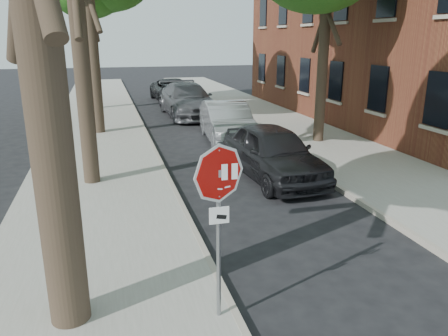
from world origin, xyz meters
The scene contains 10 objects.
ground centered at (0.00, 0.00, 0.00)m, with size 120.00×120.00×0.00m, color black.
sidewalk_left centered at (-2.50, 12.00, 0.06)m, with size 4.00×55.00×0.12m, color gray.
sidewalk_right centered at (6.00, 12.00, 0.06)m, with size 4.00×55.00×0.12m, color gray.
curb_left centered at (-0.45, 12.00, 0.07)m, with size 0.12×55.00×0.13m, color #9E9384.
curb_right centered at (3.95, 12.00, 0.07)m, with size 0.12×55.00×0.13m, color #9E9384.
stop_sign centered at (-0.70, -0.03, 1.95)m, with size 0.76×0.34×2.61m.
car_a centered at (2.60, 6.28, 0.79)m, with size 1.88×4.66×1.59m, color black.
car_b centered at (2.60, 11.29, 0.78)m, with size 1.66×4.76×1.57m, color gray.
car_c centered at (2.17, 17.60, 0.86)m, with size 2.40×5.91×1.72m, color #4D4D52.
car_d centered at (2.33, 23.46, 0.73)m, with size 2.41×5.22×1.45m, color black.
Camera 1 is at (-2.09, -5.38, 4.05)m, focal length 35.00 mm.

